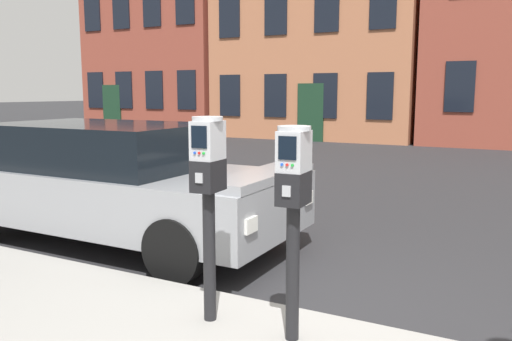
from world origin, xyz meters
TOP-DOWN VIEW (x-y plane):
  - ground_plane at (0.00, 0.00)m, footprint 160.00×160.00m
  - parking_meter_near_kerb at (-0.57, -0.29)m, footprint 0.23×0.26m
  - parking_meter_twin_adjacent at (0.08, -0.29)m, footprint 0.23×0.26m
  - parked_car_white_suv at (-2.98, 1.31)m, footprint 4.43×1.86m
  - townhouse_grey_stucco at (-6.15, 17.01)m, footprint 7.90×5.22m

SIDE VIEW (x-z plane):
  - ground_plane at x=0.00m, z-range 0.00..0.00m
  - parked_car_white_suv at x=-2.98m, z-range 0.04..1.46m
  - parking_meter_twin_adjacent at x=0.08m, z-range 0.41..1.85m
  - parking_meter_near_kerb at x=-0.57m, z-range 0.42..1.91m
  - townhouse_grey_stucco at x=-6.15m, z-range 0.00..9.03m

